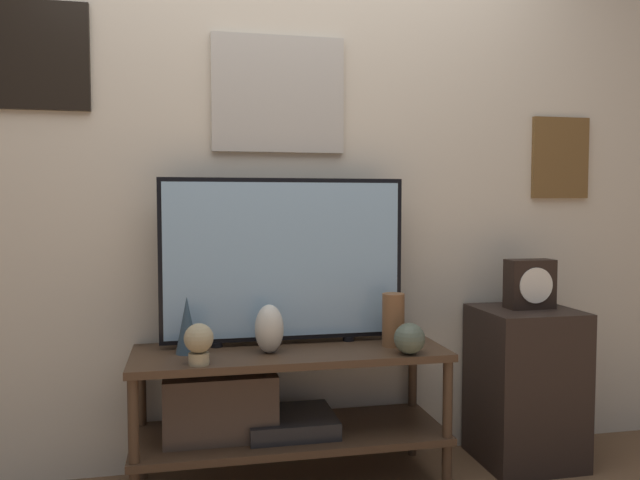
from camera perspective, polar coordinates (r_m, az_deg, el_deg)
The scene contains 10 objects.
wall_back at distance 2.80m, azimuth -3.70°, elevation 7.20°, with size 6.40×0.08×2.70m.
media_console at distance 2.64m, azimuth -5.16°, elevation -14.53°, with size 1.27×0.46×0.57m.
television at distance 2.63m, azimuth -3.33°, elevation -1.80°, with size 1.03×0.05×0.70m.
vase_tall_ceramic at distance 2.64m, azimuth 6.71°, elevation -7.26°, with size 0.09×0.09×0.22m.
vase_slim_bronze at distance 2.55m, azimuth -12.06°, elevation -7.62°, with size 0.09×0.09×0.23m.
vase_round_glass at distance 2.52m, azimuth 8.18°, elevation -8.91°, with size 0.12×0.12×0.12m.
vase_urn_stoneware at distance 2.52m, azimuth -4.66°, elevation -8.09°, with size 0.12×0.12×0.19m.
decorative_bust at distance 2.38m, azimuth -11.03°, elevation -9.10°, with size 0.11×0.11×0.15m.
side_table at distance 3.03m, azimuth 18.25°, elevation -12.50°, with size 0.42×0.41×0.70m.
mantel_clock at distance 2.96m, azimuth 18.64°, elevation -3.83°, with size 0.21×0.11×0.22m.
Camera 1 is at (-0.40, -2.22, 1.17)m, focal length 35.00 mm.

